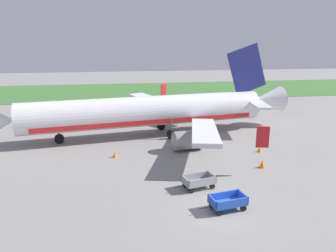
{
  "coord_description": "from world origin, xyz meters",
  "views": [
    {
      "loc": [
        -7.04,
        -19.65,
        11.54
      ],
      "look_at": [
        -1.76,
        13.22,
        2.8
      ],
      "focal_mm": 34.58,
      "sensor_mm": 36.0,
      "label": 1
    }
  ],
  "objects_px": {
    "airplane": "(155,111)",
    "baggage_cart_nearest": "(228,202)",
    "traffic_cone_mid_apron": "(259,149)",
    "traffic_cone_by_carts": "(115,155)",
    "baggage_cart_second_in_row": "(199,181)",
    "traffic_cone_near_plane": "(262,164)"
  },
  "relations": [
    {
      "from": "airplane",
      "to": "baggage_cart_nearest",
      "type": "xyz_separation_m",
      "value": [
        2.82,
        -19.54,
        -2.45
      ]
    },
    {
      "from": "baggage_cart_second_in_row",
      "to": "traffic_cone_by_carts",
      "type": "distance_m",
      "value": 10.71
    },
    {
      "from": "airplane",
      "to": "baggage_cart_second_in_row",
      "type": "height_order",
      "value": "airplane"
    },
    {
      "from": "baggage_cart_nearest",
      "to": "traffic_cone_by_carts",
      "type": "xyz_separation_m",
      "value": [
        -7.86,
        12.03,
        -0.3
      ]
    },
    {
      "from": "traffic_cone_near_plane",
      "to": "traffic_cone_mid_apron",
      "type": "xyz_separation_m",
      "value": [
        1.66,
        4.26,
        -0.08
      ]
    },
    {
      "from": "traffic_cone_mid_apron",
      "to": "baggage_cart_nearest",
      "type": "bearing_deg",
      "value": -123.7
    },
    {
      "from": "baggage_cart_nearest",
      "to": "traffic_cone_near_plane",
      "type": "bearing_deg",
      "value": 50.11
    },
    {
      "from": "airplane",
      "to": "traffic_cone_by_carts",
      "type": "height_order",
      "value": "airplane"
    },
    {
      "from": "baggage_cart_nearest",
      "to": "traffic_cone_mid_apron",
      "type": "relative_size",
      "value": 6.3
    },
    {
      "from": "airplane",
      "to": "traffic_cone_near_plane",
      "type": "height_order",
      "value": "airplane"
    },
    {
      "from": "traffic_cone_mid_apron",
      "to": "traffic_cone_by_carts",
      "type": "distance_m",
      "value": 15.39
    },
    {
      "from": "traffic_cone_by_carts",
      "to": "airplane",
      "type": "bearing_deg",
      "value": 56.12
    },
    {
      "from": "baggage_cart_nearest",
      "to": "traffic_cone_mid_apron",
      "type": "distance_m",
      "value": 13.54
    },
    {
      "from": "baggage_cart_nearest",
      "to": "baggage_cart_second_in_row",
      "type": "bearing_deg",
      "value": 107.47
    },
    {
      "from": "baggage_cart_second_in_row",
      "to": "traffic_cone_near_plane",
      "type": "distance_m",
      "value": 7.76
    },
    {
      "from": "traffic_cone_by_carts",
      "to": "traffic_cone_near_plane",
      "type": "bearing_deg",
      "value": -20.15
    },
    {
      "from": "baggage_cart_nearest",
      "to": "baggage_cart_second_in_row",
      "type": "relative_size",
      "value": 1.0
    },
    {
      "from": "airplane",
      "to": "traffic_cone_near_plane",
      "type": "xyz_separation_m",
      "value": [
        8.67,
        -12.54,
        -2.69
      ]
    },
    {
      "from": "traffic_cone_mid_apron",
      "to": "airplane",
      "type": "bearing_deg",
      "value": 141.29
    },
    {
      "from": "airplane",
      "to": "traffic_cone_by_carts",
      "type": "bearing_deg",
      "value": -123.88
    },
    {
      "from": "traffic_cone_near_plane",
      "to": "baggage_cart_nearest",
      "type": "bearing_deg",
      "value": -129.89
    },
    {
      "from": "baggage_cart_second_in_row",
      "to": "traffic_cone_near_plane",
      "type": "relative_size",
      "value": 4.92
    }
  ]
}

